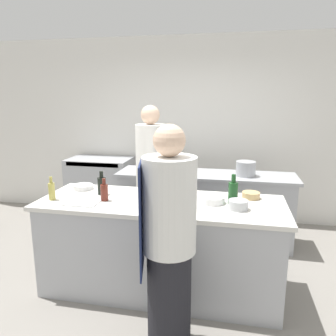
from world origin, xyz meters
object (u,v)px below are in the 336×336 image
at_px(chef_at_prep_near, 169,242).
at_px(bowl_wooden_salad, 212,200).
at_px(bottle_vinegar, 104,192).
at_px(bottle_cooking_oil, 233,192).
at_px(chef_at_stove, 151,182).
at_px(bowl_prep_small, 238,205).
at_px(oven_range, 101,188).
at_px(cup, 168,190).
at_px(stockpot, 246,169).
at_px(bottle_wine, 102,185).
at_px(bowl_mixing_large, 251,195).
at_px(bottle_olive_oil, 52,191).
at_px(bowl_ceramic_blue, 83,187).

relative_size(chef_at_prep_near, bowl_wooden_salad, 7.67).
distance_m(bottle_vinegar, bottle_cooking_oil, 1.22).
xyz_separation_m(chef_at_stove, bowl_prep_small, (1.01, -0.82, 0.05)).
bearing_deg(oven_range, chef_at_prep_near, -57.25).
bearing_deg(cup, oven_range, 132.63).
relative_size(bowl_prep_small, cup, 1.81).
relative_size(bottle_cooking_oil, bowl_wooden_salad, 1.26).
xyz_separation_m(bowl_wooden_salad, stockpot, (0.33, 1.17, 0.06)).
height_order(chef_at_stove, bottle_vinegar, chef_at_stove).
bearing_deg(stockpot, bottle_vinegar, -136.00).
xyz_separation_m(oven_range, bowl_prep_small, (2.12, -1.86, 0.49)).
height_order(oven_range, chef_at_prep_near, chef_at_prep_near).
bearing_deg(chef_at_stove, bowl_prep_small, 58.10).
height_order(chef_at_stove, bowl_wooden_salad, chef_at_stove).
xyz_separation_m(chef_at_prep_near, stockpot, (0.59, 1.96, 0.16)).
distance_m(bottle_wine, bowl_mixing_large, 1.51).
xyz_separation_m(bowl_mixing_large, cup, (-0.83, -0.02, 0.01)).
relative_size(bowl_wooden_salad, cup, 2.33).
height_order(bowl_prep_small, stockpot, stockpot).
bearing_deg(bowl_wooden_salad, chef_at_prep_near, -108.12).
xyz_separation_m(bottle_olive_oil, stockpot, (1.87, 1.39, 0.00)).
height_order(bottle_cooking_oil, bowl_wooden_salad, bottle_cooking_oil).
xyz_separation_m(bottle_olive_oil, bottle_cooking_oil, (1.73, 0.23, 0.02)).
bearing_deg(bottle_cooking_oil, stockpot, 82.95).
xyz_separation_m(chef_at_prep_near, bowl_prep_small, (0.50, 0.66, 0.11)).
distance_m(oven_range, cup, 2.14).
xyz_separation_m(bottle_wine, bowl_wooden_salad, (1.13, -0.05, -0.06)).
height_order(chef_at_stove, bottle_olive_oil, chef_at_stove).
height_order(chef_at_prep_near, bowl_mixing_large, chef_at_prep_near).
relative_size(bowl_mixing_large, bowl_prep_small, 0.99).
bearing_deg(bowl_ceramic_blue, bottle_cooking_oil, -6.12).
relative_size(chef_at_stove, bowl_mixing_large, 10.44).
bearing_deg(bottle_vinegar, chef_at_stove, 72.95).
distance_m(chef_at_stove, bottle_wine, 0.73).
distance_m(chef_at_stove, bottle_olive_oil, 1.18).
bearing_deg(bowl_ceramic_blue, bottle_olive_oil, -107.48).
distance_m(bowl_wooden_salad, stockpot, 1.22).
bearing_deg(chef_at_stove, bottle_cooking_oil, 62.18).
distance_m(bowl_prep_small, bowl_wooden_salad, 0.27).
xyz_separation_m(bowl_ceramic_blue, cup, (0.94, 0.02, 0.01)).
height_order(bowl_mixing_large, bowl_prep_small, bowl_prep_small).
height_order(bottle_olive_oil, bottle_wine, bottle_wine).
xyz_separation_m(oven_range, bottle_cooking_oil, (2.07, -1.72, 0.56)).
relative_size(bottle_vinegar, bowl_prep_small, 1.25).
height_order(chef_at_stove, bowl_ceramic_blue, chef_at_stove).
bearing_deg(bottle_vinegar, oven_range, 114.55).
bearing_deg(bowl_ceramic_blue, cup, 0.94).
bearing_deg(bowl_prep_small, bowl_ceramic_blue, 169.06).
bearing_deg(stockpot, chef_at_prep_near, -106.73).
xyz_separation_m(oven_range, bowl_mixing_large, (2.24, -1.51, 0.47)).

